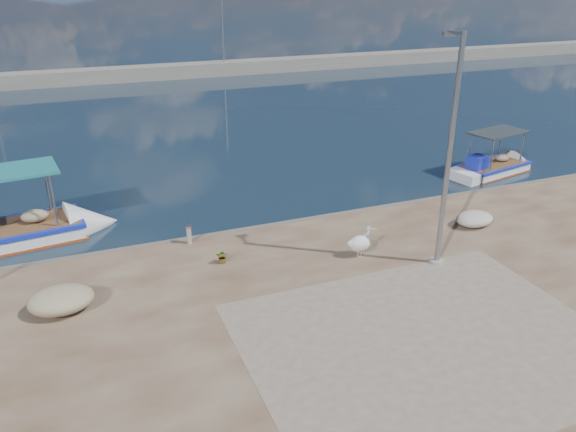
{
  "coord_description": "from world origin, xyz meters",
  "views": [
    {
      "loc": [
        -6.5,
        -12.45,
        8.92
      ],
      "look_at": [
        0.0,
        3.8,
        1.3
      ],
      "focal_mm": 35.0,
      "sensor_mm": 36.0,
      "label": 1
    }
  ],
  "objects_px": {
    "lamp_post": "(448,163)",
    "bollard_near": "(189,234)",
    "pelican": "(361,243)",
    "boat_left": "(12,236)",
    "boat_right": "(492,169)"
  },
  "relations": [
    {
      "from": "boat_right",
      "to": "lamp_post",
      "type": "xyz_separation_m",
      "value": [
        -8.52,
        -7.36,
        3.61
      ]
    },
    {
      "from": "boat_left",
      "to": "bollard_near",
      "type": "height_order",
      "value": "boat_left"
    },
    {
      "from": "boat_left",
      "to": "bollard_near",
      "type": "relative_size",
      "value": 10.2
    },
    {
      "from": "bollard_near",
      "to": "pelican",
      "type": "bearing_deg",
      "value": -31.02
    },
    {
      "from": "pelican",
      "to": "bollard_near",
      "type": "height_order",
      "value": "pelican"
    },
    {
      "from": "pelican",
      "to": "boat_left",
      "type": "bearing_deg",
      "value": 152.08
    },
    {
      "from": "lamp_post",
      "to": "bollard_near",
      "type": "bearing_deg",
      "value": 148.62
    },
    {
      "from": "pelican",
      "to": "lamp_post",
      "type": "height_order",
      "value": "lamp_post"
    },
    {
      "from": "lamp_post",
      "to": "boat_left",
      "type": "bearing_deg",
      "value": 148.74
    },
    {
      "from": "boat_left",
      "to": "pelican",
      "type": "distance_m",
      "value": 12.4
    },
    {
      "from": "boat_left",
      "to": "lamp_post",
      "type": "xyz_separation_m",
      "value": [
        12.62,
        -7.66,
        3.55
      ]
    },
    {
      "from": "lamp_post",
      "to": "bollard_near",
      "type": "relative_size",
      "value": 10.6
    },
    {
      "from": "boat_left",
      "to": "lamp_post",
      "type": "bearing_deg",
      "value": -38.43
    },
    {
      "from": "pelican",
      "to": "lamp_post",
      "type": "distance_m",
      "value": 3.7
    },
    {
      "from": "lamp_post",
      "to": "bollard_near",
      "type": "distance_m",
      "value": 8.64
    }
  ]
}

